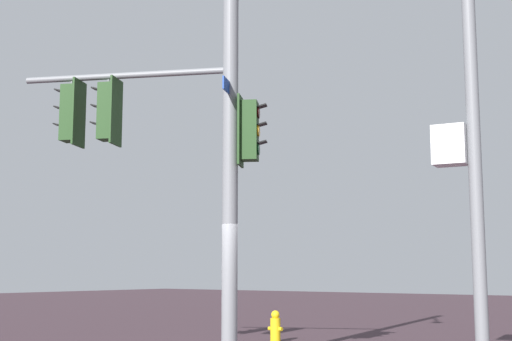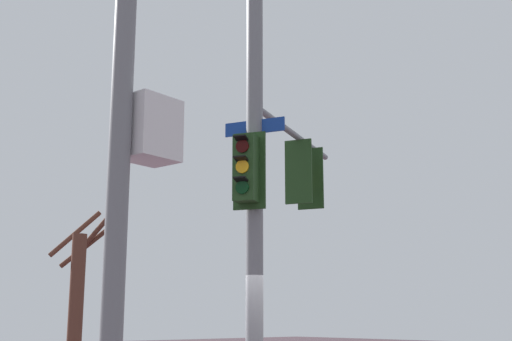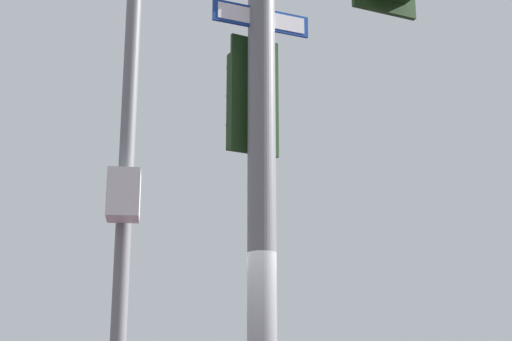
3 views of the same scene
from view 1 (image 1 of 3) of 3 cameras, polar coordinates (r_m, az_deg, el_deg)
main_signal_pole_assembly at (r=13.58m, az=-4.88°, el=6.10°), size 5.16×3.18×9.60m
secondary_pole_assembly at (r=13.38m, az=16.27°, el=2.65°), size 0.86×0.57×8.21m
fire_hydrant at (r=17.43m, az=1.54°, el=-12.24°), size 0.38×0.24×0.73m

